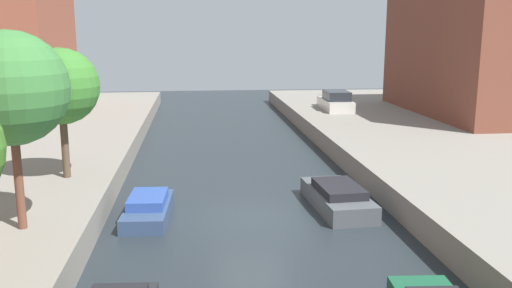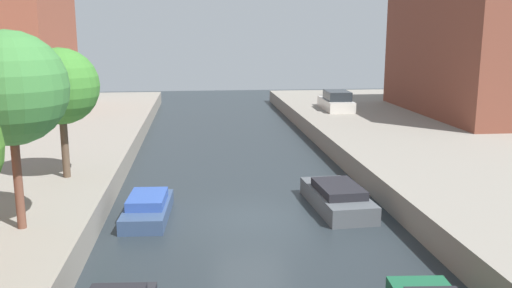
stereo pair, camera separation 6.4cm
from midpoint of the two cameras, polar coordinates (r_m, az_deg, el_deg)
name	(u,v)px [view 2 (the right image)]	position (r m, az deg, el deg)	size (l,w,h in m)	color
ground_plane	(251,218)	(19.17, -0.48, -7.79)	(84.00, 84.00, 0.00)	#232B30
low_block_right	(496,51)	(39.70, 23.98, 8.88)	(10.00, 14.50, 8.21)	brown
street_tree_2	(9,89)	(15.91, -24.38, 5.32)	(3.08, 3.08, 5.47)	brown
street_tree_3	(61,87)	(21.20, -19.77, 5.69)	(2.81, 2.81, 4.85)	brown
parked_car	(336,102)	(38.80, 8.46, 4.44)	(1.91, 4.67, 1.33)	beige
moored_boat_left_3	(148,208)	(19.47, -11.22, -6.63)	(1.65, 3.66, 0.83)	#33476B
moored_boat_right_2	(337,198)	(20.28, 8.61, -5.60)	(1.95, 4.35, 0.96)	#4C5156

